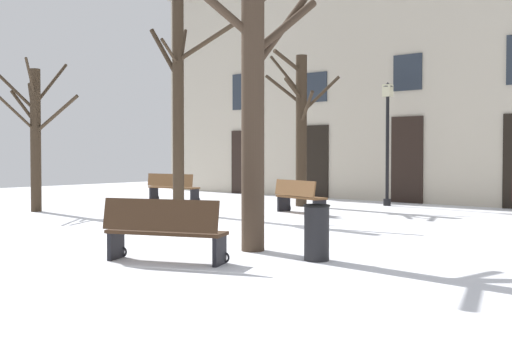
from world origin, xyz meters
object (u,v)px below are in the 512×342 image
litter_bin (317,232)px  bench_back_to_back_right (299,197)px  tree_center (253,75)px  tree_near_facade (301,125)px  tree_right_of_center (179,100)px  streetlamp (387,130)px  bench_by_litter_bin (164,230)px  tree_left_of_center (35,132)px  bench_near_center_tree (173,187)px

litter_bin → bench_back_to_back_right: bearing=128.5°
tree_center → bench_back_to_back_right: size_ratio=3.17×
tree_near_facade → tree_right_of_center: tree_right_of_center is taller
streetlamp → tree_center: bearing=-74.6°
tree_right_of_center → tree_center: (5.43, -3.42, -0.11)m
tree_center → bench_by_litter_bin: bearing=-97.3°
streetlamp → litter_bin: streetlamp is taller
tree_left_of_center → bench_back_to_back_right: tree_left_of_center is taller
tree_near_facade → tree_right_of_center: 3.93m
tree_center → bench_near_center_tree: bearing=145.0°
tree_center → bench_back_to_back_right: bearing=119.4°
litter_bin → bench_back_to_back_right: size_ratio=0.48×
tree_right_of_center → streetlamp: bearing=61.9°
streetlamp → bench_near_center_tree: (-5.96, -3.07, -1.76)m
tree_right_of_center → tree_near_facade: bearing=73.2°
streetlamp → tree_left_of_center: bearing=-129.0°
tree_right_of_center → litter_bin: size_ratio=6.71×
tree_center → litter_bin: (1.32, -0.11, -2.38)m
litter_bin → tree_right_of_center: bearing=152.4°
tree_near_facade → tree_left_of_center: tree_near_facade is taller
tree_near_facade → tree_center: 8.36m
tree_right_of_center → bench_near_center_tree: size_ratio=2.90×
tree_near_facade → tree_left_of_center: bearing=-126.8°
bench_by_litter_bin → streetlamp: bearing=-100.4°
bench_back_to_back_right → bench_by_litter_bin: bearing=127.3°
streetlamp → litter_bin: size_ratio=4.47×
tree_near_facade → streetlamp: (1.83, 1.81, -0.15)m
tree_near_facade → tree_left_of_center: (-4.39, -5.86, -0.26)m
tree_left_of_center → bench_by_litter_bin: 9.13m
tree_right_of_center → tree_left_of_center: size_ratio=1.34×
bench_near_center_tree → tree_center: bearing=137.6°
streetlamp → bench_near_center_tree: bearing=-152.8°
tree_near_facade → bench_back_to_back_right: bearing=-54.5°
bench_by_litter_bin → tree_right_of_center: bearing=-66.7°
tree_near_facade → litter_bin: size_ratio=5.51×
tree_near_facade → litter_bin: bearing=-52.2°
tree_near_facade → bench_back_to_back_right: size_ratio=2.67×
litter_bin → bench_by_litter_bin: bench_by_litter_bin is taller
tree_left_of_center → streetlamp: bearing=51.0°
tree_near_facade → tree_center: bearing=-58.9°
streetlamp → litter_bin: (3.80, -9.08, -1.82)m
streetlamp → bench_back_to_back_right: (-0.53, -3.64, -1.79)m
tree_right_of_center → litter_bin: 8.02m
tree_near_facade → bench_near_center_tree: (-4.13, -1.25, -1.91)m
streetlamp → bench_by_litter_bin: streetlamp is taller
tree_left_of_center → litter_bin: size_ratio=5.00×
streetlamp → bench_by_litter_bin: (2.26, -10.64, -1.77)m
bench_by_litter_bin → bench_near_center_tree: size_ratio=0.96×
tree_near_facade → bench_near_center_tree: bearing=-163.1°
tree_near_facade → tree_right_of_center: size_ratio=0.82×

